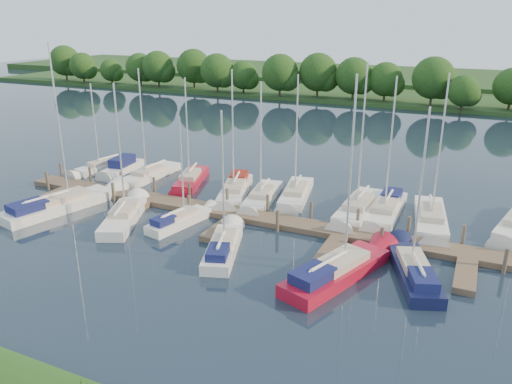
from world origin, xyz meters
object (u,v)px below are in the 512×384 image
at_px(motorboat, 122,169).
at_px(sailboat_n_5, 261,199).
at_px(sailboat_n_0, 102,168).
at_px(dock, 235,218).
at_px(sailboat_s_2, 181,221).

xyz_separation_m(motorboat, sailboat_n_5, (15.57, -1.73, -0.11)).
bearing_deg(motorboat, sailboat_n_5, 166.89).
distance_m(sailboat_n_0, sailboat_n_5, 17.79).
bearing_deg(sailboat_n_0, dock, 173.09).
xyz_separation_m(dock, motorboat, (-15.42, 6.11, 0.18)).
distance_m(sailboat_n_5, sailboat_s_2, 7.56).
bearing_deg(motorboat, sailboat_n_0, 3.06).
relative_size(dock, sailboat_s_2, 4.87).
distance_m(dock, sailboat_s_2, 4.02).
relative_size(sailboat_n_0, motorboat, 1.47).
xyz_separation_m(dock, sailboat_n_0, (-17.59, 5.73, 0.07)).
bearing_deg(sailboat_n_0, motorboat, -159.02).
height_order(dock, motorboat, motorboat).
relative_size(dock, motorboat, 6.66).
xyz_separation_m(dock, sailboat_n_5, (0.15, 4.38, 0.07)).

